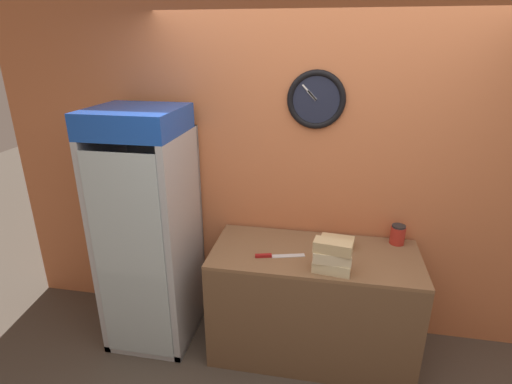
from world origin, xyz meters
TOP-DOWN VIEW (x-y plane):
  - wall_back at (-0.00, 1.27)m, footprint 5.20×0.10m
  - prep_counter at (0.00, 0.89)m, footprint 1.49×0.67m
  - beverage_cooler at (-1.27, 0.92)m, footprint 0.63×0.69m
  - sandwich_stack_bottom at (0.12, 0.65)m, footprint 0.26×0.14m
  - sandwich_stack_middle at (0.12, 0.65)m, footprint 0.25×0.12m
  - sandwich_stack_top at (0.12, 0.65)m, footprint 0.26×0.15m
  - sandwich_flat_left at (0.16, 1.01)m, footprint 0.25×0.12m
  - chefs_knife at (-0.29, 0.77)m, footprint 0.35×0.13m
  - condiment_jar at (0.60, 1.14)m, footprint 0.11×0.11m

SIDE VIEW (x-z plane):
  - prep_counter at x=0.00m, z-range 0.00..0.87m
  - chefs_knife at x=-0.29m, z-range 0.86..0.89m
  - sandwich_stack_bottom at x=0.12m, z-range 0.87..0.94m
  - sandwich_flat_left at x=0.16m, z-range 0.87..0.94m
  - condiment_jar at x=0.60m, z-range 0.87..1.01m
  - sandwich_stack_middle at x=0.12m, z-range 0.94..1.02m
  - beverage_cooler at x=-1.27m, z-range 0.08..1.95m
  - sandwich_stack_top at x=0.12m, z-range 1.02..1.09m
  - wall_back at x=0.00m, z-range 0.01..2.71m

